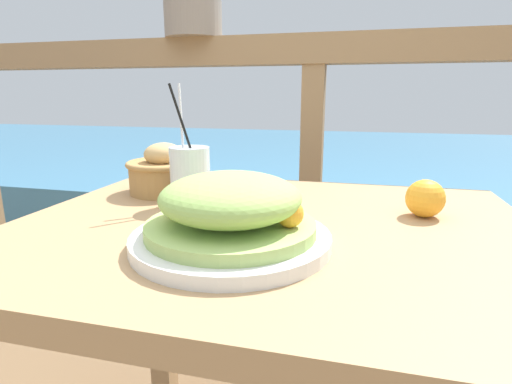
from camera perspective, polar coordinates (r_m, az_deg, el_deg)
patio_table at (r=0.76m, az=1.98°, el=-12.59°), size 0.91×0.72×0.70m
railing_fence at (r=1.32m, az=8.09°, el=9.32°), size 2.80×0.08×1.11m
sea_backdrop at (r=3.88m, az=11.81°, el=2.84°), size 12.00×4.00×0.41m
salad_plate at (r=0.59m, az=-3.63°, el=-3.36°), size 0.30×0.30×0.11m
drink_glass at (r=0.81m, az=-9.38°, el=2.22°), size 0.08×0.08×0.24m
bread_basket at (r=0.94m, az=-12.96°, el=2.84°), size 0.17×0.17×0.12m
orange_near_basket at (r=0.80m, az=23.02°, el=-0.85°), size 0.07×0.07×0.07m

